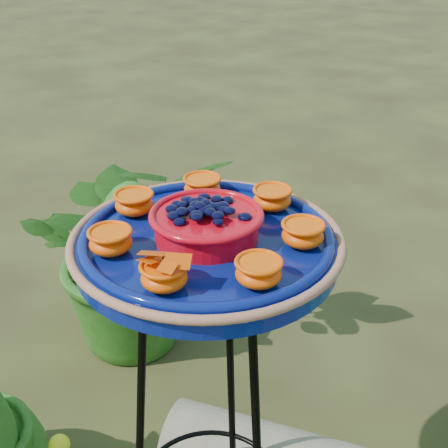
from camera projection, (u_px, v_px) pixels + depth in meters
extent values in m
torus|color=black|center=(207.00, 264.00, 1.10)|extent=(0.31, 0.31, 0.02)
cylinder|color=black|center=(231.00, 397.00, 1.43)|extent=(0.03, 0.09, 0.89)
cylinder|color=navy|center=(207.00, 248.00, 1.08)|extent=(0.54, 0.54, 0.04)
torus|color=#AF724F|center=(207.00, 239.00, 1.07)|extent=(0.48, 0.48, 0.02)
torus|color=navy|center=(207.00, 237.00, 1.07)|extent=(0.44, 0.44, 0.02)
cylinder|color=red|center=(207.00, 227.00, 1.06)|extent=(0.21, 0.21, 0.04)
torus|color=red|center=(206.00, 215.00, 1.05)|extent=(0.20, 0.20, 0.01)
ellipsoid|color=black|center=(206.00, 212.00, 1.05)|extent=(0.16, 0.16, 0.03)
ellipsoid|color=#FF6402|center=(303.00, 236.00, 1.04)|extent=(0.07, 0.07, 0.04)
cylinder|color=#FF5F05|center=(303.00, 226.00, 1.03)|extent=(0.07, 0.07, 0.01)
ellipsoid|color=#FF6402|center=(272.00, 200.00, 1.16)|extent=(0.07, 0.07, 0.04)
cylinder|color=#FF5F05|center=(272.00, 192.00, 1.15)|extent=(0.07, 0.07, 0.01)
ellipsoid|color=#FF6402|center=(202.00, 188.00, 1.21)|extent=(0.07, 0.07, 0.04)
cylinder|color=#FF5F05|center=(202.00, 180.00, 1.20)|extent=(0.07, 0.07, 0.01)
ellipsoid|color=#FF6402|center=(134.00, 205.00, 1.14)|extent=(0.07, 0.07, 0.04)
cylinder|color=#FF5F05|center=(134.00, 196.00, 1.14)|extent=(0.07, 0.07, 0.01)
ellipsoid|color=#FF6402|center=(111.00, 243.00, 1.02)|extent=(0.07, 0.07, 0.04)
cylinder|color=#FF5F05|center=(110.00, 234.00, 1.01)|extent=(0.07, 0.07, 0.01)
ellipsoid|color=#FF6402|center=(164.00, 278.00, 0.93)|extent=(0.07, 0.07, 0.04)
cylinder|color=#FF5F05|center=(164.00, 268.00, 0.92)|extent=(0.07, 0.07, 0.01)
ellipsoid|color=#FF6402|center=(258.00, 274.00, 0.94)|extent=(0.07, 0.07, 0.04)
cylinder|color=#FF5F05|center=(259.00, 264.00, 0.93)|extent=(0.07, 0.07, 0.01)
cylinder|color=black|center=(163.00, 262.00, 0.92)|extent=(0.02, 0.03, 0.00)
cube|color=#F35904|center=(152.00, 253.00, 0.93)|extent=(0.05, 0.04, 0.01)
cube|color=#F35904|center=(177.00, 261.00, 0.91)|extent=(0.05, 0.04, 0.01)
imported|color=#255215|center=(134.00, 245.00, 2.15)|extent=(0.93, 0.93, 0.78)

